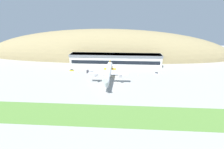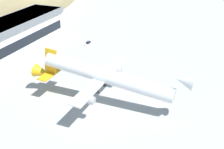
{
  "view_description": "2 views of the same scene",
  "coord_description": "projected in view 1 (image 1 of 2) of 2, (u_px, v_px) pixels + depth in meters",
  "views": [
    {
      "loc": [
        16.53,
        -133.97,
        53.75
      ],
      "look_at": [
        7.37,
        -0.94,
        8.41
      ],
      "focal_mm": 28.0,
      "sensor_mm": 36.0,
      "label": 1
    },
    {
      "loc": [
        -69.59,
        -32.06,
        48.62
      ],
      "look_at": [
        6.11,
        -1.06,
        9.36
      ],
      "focal_mm": 50.0,
      "sensor_mm": 36.0,
      "label": 2
    }
  ],
  "objects": [
    {
      "name": "hill_backdrop",
      "position": [
        105.0,
        57.0,
        239.02
      ],
      "size": [
        334.35,
        74.19,
        74.13
      ],
      "primitive_type": "ellipsoid",
      "color": "#8E7F56",
      "rests_on": "ground_plane"
    },
    {
      "name": "traffic_cone_1",
      "position": [
        78.0,
        73.0,
        171.56
      ],
      "size": [
        0.52,
        0.52,
        0.58
      ],
      "color": "orange",
      "rests_on": "ground_plane"
    },
    {
      "name": "grass_strip_foreground",
      "position": [
        93.0,
        115.0,
        99.46
      ],
      "size": [
        370.29,
        23.45,
        0.08
      ],
      "primitive_type": "cube",
      "color": "#568438",
      "rests_on": "ground_plane"
    },
    {
      "name": "fuel_truck",
      "position": [
        90.0,
        71.0,
        171.15
      ],
      "size": [
        6.65,
        2.94,
        3.36
      ],
      "color": "#333338",
      "rests_on": "ground_plane"
    },
    {
      "name": "traffic_cone_0",
      "position": [
        138.0,
        75.0,
        165.01
      ],
      "size": [
        0.52,
        0.52,
        0.58
      ],
      "color": "orange",
      "rests_on": "ground_plane"
    },
    {
      "name": "service_car_1",
      "position": [
        157.0,
        73.0,
        167.65
      ],
      "size": [
        4.56,
        1.74,
        1.67
      ],
      "color": "silver",
      "rests_on": "ground_plane"
    },
    {
      "name": "service_car_0",
      "position": [
        72.0,
        70.0,
        177.79
      ],
      "size": [
        3.99,
        1.78,
        1.46
      ],
      "color": "gold",
      "rests_on": "ground_plane"
    },
    {
      "name": "terminal_building",
      "position": [
        115.0,
        59.0,
        191.94
      ],
      "size": [
        99.87,
        15.87,
        13.74
      ],
      "color": "white",
      "rests_on": "ground_plane"
    },
    {
      "name": "ground_plane",
      "position": [
        103.0,
        84.0,
        144.92
      ],
      "size": [
        411.43,
        411.43,
        0.0
      ],
      "primitive_type": "plane",
      "color": "#9E9E99"
    },
    {
      "name": "cargo_airplane",
      "position": [
        108.0,
        73.0,
        142.21
      ],
      "size": [
        33.16,
        49.61,
        11.04
      ],
      "color": "silver"
    }
  ]
}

